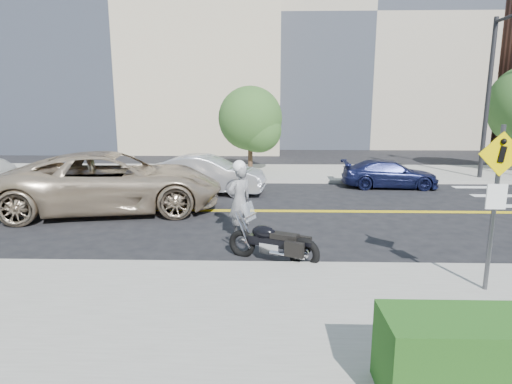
{
  "coord_description": "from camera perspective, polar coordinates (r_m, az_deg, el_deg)",
  "views": [
    {
      "loc": [
        0.17,
        -13.76,
        3.51
      ],
      "look_at": [
        -0.12,
        -2.68,
        1.2
      ],
      "focal_mm": 30.0,
      "sensor_mm": 36.0,
      "label": 1
    }
  ],
  "objects": [
    {
      "name": "ground_plane",
      "position": [
        14.2,
        0.77,
        -2.54
      ],
      "size": [
        120.0,
        120.0,
        0.0
      ],
      "primitive_type": "plane",
      "color": "black",
      "rests_on": "ground"
    },
    {
      "name": "traffic_light",
      "position": [
        21.27,
        29.91,
        13.39
      ],
      "size": [
        0.28,
        4.5,
        7.0
      ],
      "color": "black",
      "rests_on": "sidewalk_far"
    },
    {
      "name": "pedestrian_sign",
      "position": [
        8.6,
        29.38,
        -0.12
      ],
      "size": [
        0.78,
        0.08,
        3.0
      ],
      "color": "#4C4C51",
      "rests_on": "sidewalk_near"
    },
    {
      "name": "parked_car_blue",
      "position": [
        18.9,
        17.37,
        2.3
      ],
      "size": [
        4.03,
        1.77,
        1.15
      ],
      "primitive_type": "imported",
      "rotation": [
        0.0,
        0.0,
        1.53
      ],
      "color": "#171C45",
      "rests_on": "ground"
    },
    {
      "name": "parked_car_silver",
      "position": [
        16.95,
        -6.59,
        2.34
      ],
      "size": [
        4.72,
        2.12,
        1.51
      ],
      "primitive_type": "imported",
      "rotation": [
        0.0,
        0.0,
        1.45
      ],
      "color": "#B7B9C0",
      "rests_on": "ground"
    },
    {
      "name": "tree_far_a",
      "position": [
        21.61,
        -0.78,
        9.78
      ],
      "size": [
        3.19,
        3.19,
        4.36
      ],
      "rotation": [
        0.0,
        0.0,
        0.17
      ],
      "color": "#382619",
      "rests_on": "ground"
    },
    {
      "name": "building_mid",
      "position": [
        41.04,
        13.36,
        20.57
      ],
      "size": [
        18.0,
        14.0,
        20.0
      ],
      "primitive_type": "cube",
      "color": "#A39984",
      "rests_on": "ground_plane"
    },
    {
      "name": "sidewalk_near",
      "position": [
        7.14,
        -0.07,
        -16.97
      ],
      "size": [
        60.0,
        5.0,
        0.15
      ],
      "primitive_type": "cube",
      "color": "#9E9B91",
      "rests_on": "ground_plane"
    },
    {
      "name": "motorcycle",
      "position": [
        9.59,
        2.29,
        -5.57
      ],
      "size": [
        2.21,
        1.48,
        1.3
      ],
      "primitive_type": null,
      "rotation": [
        0.0,
        0.0,
        -0.43
      ],
      "color": "black",
      "rests_on": "ground"
    },
    {
      "name": "sidewalk_far",
      "position": [
        21.53,
        1.04,
        2.59
      ],
      "size": [
        60.0,
        5.0,
        0.15
      ],
      "primitive_type": "cube",
      "color": "#9E9B91",
      "rests_on": "ground_plane"
    },
    {
      "name": "suv",
      "position": [
        14.76,
        -18.52,
        1.3
      ],
      "size": [
        7.56,
        4.56,
        1.96
      ],
      "primitive_type": "imported",
      "rotation": [
        0.0,
        0.0,
        1.77
      ],
      "color": "tan",
      "rests_on": "ground"
    },
    {
      "name": "motorcyclist",
      "position": [
        11.29,
        -2.21,
        -0.93
      ],
      "size": [
        0.84,
        0.8,
        2.06
      ],
      "rotation": [
        0.0,
        0.0,
        3.81
      ],
      "color": "#9A999E",
      "rests_on": "ground"
    }
  ]
}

